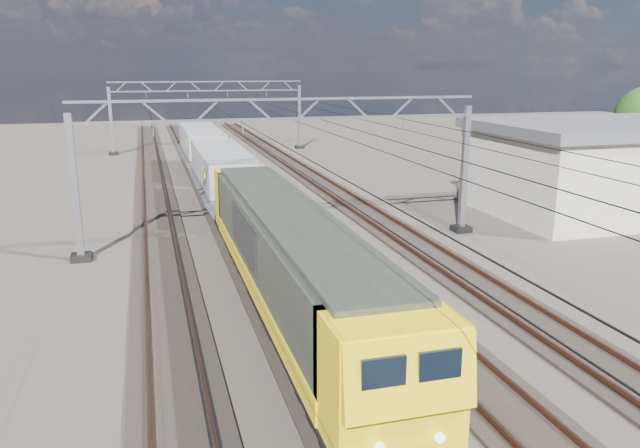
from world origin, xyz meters
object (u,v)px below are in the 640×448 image
object	(u,v)px
industrial_shed	(634,165)
hopper_wagon_mid	(201,146)
hopper_wagon_lead	(223,174)
catenary_gantry_far	(209,113)
catenary_gantry_mid	(286,166)
locomotive	(288,256)

from	to	relation	value
industrial_shed	hopper_wagon_mid	bearing A→B (deg)	139.33
hopper_wagon_lead	industrial_shed	world-z (taller)	industrial_shed
catenary_gantry_far	industrial_shed	bearing A→B (deg)	-57.09
catenary_gantry_mid	catenary_gantry_far	size ratio (longest dim) A/B	1.00
catenary_gantry_far	locomotive	distance (m)	45.35
catenary_gantry_mid	hopper_wagon_mid	distance (m)	22.77
locomotive	hopper_wagon_mid	distance (m)	31.90
locomotive	catenary_gantry_mid	bearing A→B (deg)	77.83
catenary_gantry_mid	locomotive	size ratio (longest dim) A/B	0.94
hopper_wagon_lead	catenary_gantry_far	bearing A→B (deg)	85.85
catenary_gantry_far	hopper_wagon_lead	world-z (taller)	catenary_gantry_far
locomotive	hopper_wagon_mid	size ratio (longest dim) A/B	1.62
hopper_wagon_lead	industrial_shed	bearing A→B (deg)	-14.98
catenary_gantry_far	hopper_wagon_mid	xyz separation A→B (m)	(-2.00, -13.38, -1.67)
catenary_gantry_mid	industrial_shed	world-z (taller)	catenary_gantry_mid
locomotive	industrial_shed	bearing A→B (deg)	25.16
hopper_wagon_lead	hopper_wagon_mid	distance (m)	14.20
catenary_gantry_mid	industrial_shed	bearing A→B (deg)	5.19
catenary_gantry_mid	industrial_shed	size ratio (longest dim) A/B	1.07
catenary_gantry_far	hopper_wagon_lead	xyz separation A→B (m)	(-2.00, -27.58, -1.67)
catenary_gantry_far	hopper_wagon_lead	bearing A→B (deg)	-94.15
hopper_wagon_lead	hopper_wagon_mid	xyz separation A→B (m)	(0.00, 14.20, 0.00)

